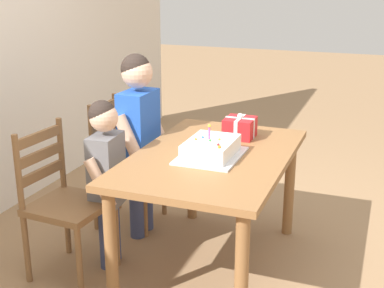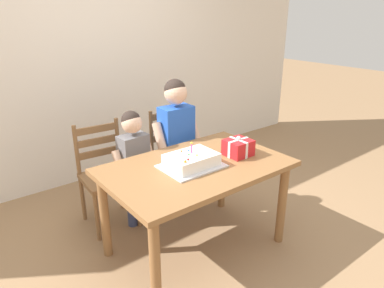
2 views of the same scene
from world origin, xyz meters
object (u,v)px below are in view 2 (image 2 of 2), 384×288
object	(u,v)px
dining_table	(196,177)
birthday_cake	(192,161)
child_younger	(134,158)
chair_right	(176,154)
child_older	(176,133)
chair_left	(106,175)
gift_box_red_large	(238,148)

from	to	relation	value
dining_table	birthday_cake	size ratio (longest dim) A/B	3.14
dining_table	birthday_cake	bearing A→B (deg)	-172.56
birthday_cake	child_younger	distance (m)	0.65
dining_table	chair_right	size ratio (longest dim) A/B	1.50
child_younger	birthday_cake	bearing A→B (deg)	-76.41
child_older	child_younger	world-z (taller)	child_older
chair_left	child_older	world-z (taller)	child_older
birthday_cake	chair_right	xyz separation A→B (m)	(0.43, 0.81, -0.33)
child_older	birthday_cake	bearing A→B (deg)	-116.17
chair_left	child_younger	world-z (taller)	child_younger
chair_right	child_younger	bearing A→B (deg)	-161.37
dining_table	child_older	bearing A→B (deg)	67.46
dining_table	child_older	world-z (taller)	child_older
dining_table	child_younger	distance (m)	0.64
child_older	dining_table	bearing A→B (deg)	-112.54
chair_right	child_younger	distance (m)	0.64
gift_box_red_large	child_younger	size ratio (longest dim) A/B	0.19
gift_box_red_large	child_older	world-z (taller)	child_older
chair_left	child_older	xyz separation A→B (m)	(0.63, -0.20, 0.31)
gift_box_red_large	chair_right	size ratio (longest dim) A/B	0.22
birthday_cake	chair_left	distance (m)	0.93
gift_box_red_large	chair_left	world-z (taller)	chair_left
dining_table	gift_box_red_large	distance (m)	0.42
gift_box_red_large	child_younger	world-z (taller)	child_younger
child_younger	dining_table	bearing A→B (deg)	-71.95
dining_table	chair_left	bearing A→B (deg)	115.45
gift_box_red_large	chair_left	distance (m)	1.20
chair_right	dining_table	bearing A→B (deg)	-115.48
chair_left	child_older	size ratio (longest dim) A/B	0.72
chair_right	child_older	bearing A→B (deg)	-123.70
birthday_cake	dining_table	bearing A→B (deg)	7.44
dining_table	birthday_cake	distance (m)	0.16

